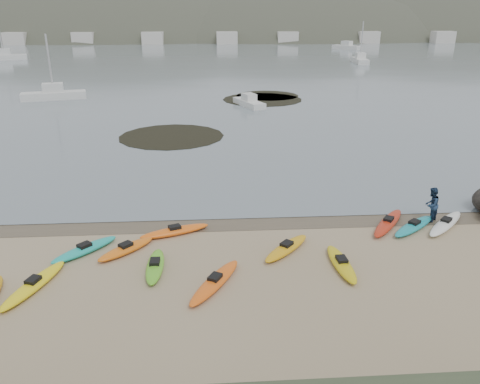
{
  "coord_description": "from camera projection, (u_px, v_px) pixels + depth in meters",
  "views": [
    {
      "loc": [
        -1.46,
        -21.94,
        9.94
      ],
      "look_at": [
        0.0,
        0.0,
        1.5
      ],
      "focal_mm": 35.0,
      "sensor_mm": 36.0,
      "label": 1
    }
  ],
  "objects": [
    {
      "name": "wet_sand",
      "position": [
        240.0,
        221.0,
        23.81
      ],
      "size": [
        60.0,
        60.0,
        0.0
      ],
      "primitive_type": "plane",
      "color": "brown",
      "rests_on": "ground"
    },
    {
      "name": "far_town",
      "position": [
        229.0,
        38.0,
        158.82
      ],
      "size": [
        199.0,
        5.0,
        4.0
      ],
      "color": "beige",
      "rests_on": "ground"
    },
    {
      "name": "far_hills",
      "position": [
        298.0,
        74.0,
        212.94
      ],
      "size": [
        550.0,
        135.0,
        80.0
      ],
      "color": "#384235",
      "rests_on": "ground"
    },
    {
      "name": "water",
      "position": [
        209.0,
        29.0,
        303.56
      ],
      "size": [
        1200.0,
        1200.0,
        0.0
      ],
      "primitive_type": "plane",
      "color": "slate",
      "rests_on": "ground"
    },
    {
      "name": "person_east",
      "position": [
        431.0,
        205.0,
        23.54
      ],
      "size": [
        1.11,
        1.11,
        1.82
      ],
      "primitive_type": "imported",
      "rotation": [
        0.0,
        0.0,
        3.91
      ],
      "color": "navy",
      "rests_on": "ground"
    },
    {
      "name": "moored_boats",
      "position": [
        206.0,
        59.0,
        101.27
      ],
      "size": [
        94.85,
        94.35,
        1.34
      ],
      "color": "silver",
      "rests_on": "ground"
    },
    {
      "name": "kelp_mats",
      "position": [
        240.0,
        108.0,
        52.1
      ],
      "size": [
        19.23,
        28.87,
        0.04
      ],
      "color": "black",
      "rests_on": "water"
    },
    {
      "name": "kayaks",
      "position": [
        240.0,
        250.0,
        20.58
      ],
      "size": [
        22.06,
        8.59,
        0.34
      ],
      "color": "teal",
      "rests_on": "ground"
    },
    {
      "name": "ground",
      "position": [
        240.0,
        219.0,
        24.09
      ],
      "size": [
        600.0,
        600.0,
        0.0
      ],
      "primitive_type": "plane",
      "color": "tan",
      "rests_on": "ground"
    }
  ]
}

